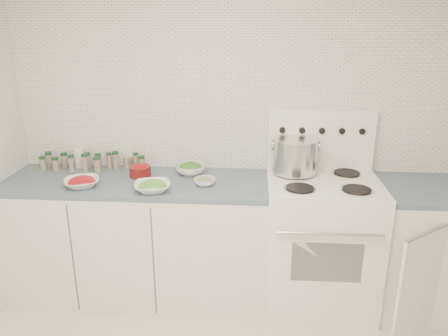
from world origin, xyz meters
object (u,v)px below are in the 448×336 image
Objects in this scene: stock_pot at (295,154)px; bowl_snowpea at (152,186)px; bowl_tomato at (82,182)px; stove at (320,238)px.

bowl_snowpea is at bearing -161.00° from stock_pot.
stock_pot is 1.12× the size of bowl_tomato.
stock_pot is 1.18× the size of bowl_snowpea.
bowl_snowpea is (-1.14, -0.19, 0.44)m from stove.
bowl_tomato is 0.49m from bowl_snowpea.
stove reaches higher than stock_pot.
stove is 1.23m from bowl_snowpea.
bowl_snowpea is at bearing -170.52° from stove.
bowl_tomato is at bearing -169.01° from stock_pot.
stove is 1.69m from bowl_tomato.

